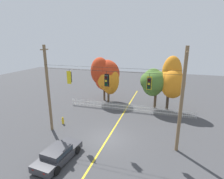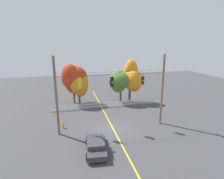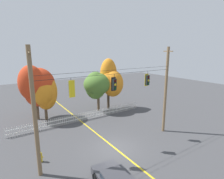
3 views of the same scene
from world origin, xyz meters
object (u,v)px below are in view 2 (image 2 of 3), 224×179
at_px(autumn_maple_mid, 78,83).
at_px(parked_car, 96,145).
at_px(autumn_oak_far_east, 119,81).
at_px(autumn_maple_far_west, 132,78).
at_px(traffic_signal_northbound_secondary, 143,80).
at_px(traffic_signal_southbound_primary, 112,82).
at_px(autumn_maple_near_fence, 74,79).
at_px(fire_hydrant, 63,125).
at_px(traffic_signal_eastbound_side, 80,83).

relative_size(autumn_maple_mid, parked_car, 1.31).
distance_m(autumn_oak_far_east, autumn_maple_far_west, 2.30).
bearing_deg(autumn_maple_far_west, traffic_signal_northbound_secondary, -102.10).
height_order(traffic_signal_southbound_primary, autumn_maple_far_west, autumn_maple_far_west).
bearing_deg(traffic_signal_northbound_secondary, autumn_maple_near_fence, 125.71).
distance_m(autumn_maple_far_west, fire_hydrant, 14.63).
relative_size(traffic_signal_southbound_primary, autumn_maple_near_fence, 0.21).
height_order(autumn_maple_mid, parked_car, autumn_maple_mid).
xyz_separation_m(traffic_signal_eastbound_side, autumn_oak_far_east, (7.21, 9.58, -2.06)).
xyz_separation_m(autumn_maple_near_fence, autumn_maple_far_west, (9.80, -1.31, -0.03)).
relative_size(traffic_signal_southbound_primary, parked_car, 0.33).
distance_m(traffic_signal_southbound_primary, autumn_maple_far_west, 11.23).
relative_size(autumn_maple_near_fence, autumn_maple_far_west, 0.93).
xyz_separation_m(autumn_maple_near_fence, parked_car, (1.39, -15.07, -3.66)).
bearing_deg(autumn_maple_far_west, traffic_signal_eastbound_side, -134.88).
bearing_deg(autumn_oak_far_east, autumn_maple_mid, 171.59).
bearing_deg(traffic_signal_northbound_secondary, traffic_signal_eastbound_side, -179.85).
relative_size(traffic_signal_eastbound_side, fire_hydrant, 1.67).
bearing_deg(traffic_signal_northbound_secondary, parked_car, -146.16).
height_order(traffic_signal_southbound_primary, parked_car, traffic_signal_southbound_primary).
relative_size(autumn_oak_far_east, parked_car, 1.29).
relative_size(traffic_signal_northbound_secondary, autumn_maple_mid, 0.25).
xyz_separation_m(traffic_signal_southbound_primary, autumn_maple_near_fence, (-4.02, 10.80, -1.55)).
bearing_deg(autumn_maple_near_fence, autumn_oak_far_east, -9.32).
height_order(traffic_signal_eastbound_side, autumn_oak_far_east, traffic_signal_eastbound_side).
distance_m(traffic_signal_northbound_secondary, parked_car, 9.27).
bearing_deg(autumn_maple_near_fence, parked_car, -84.73).
height_order(autumn_maple_near_fence, autumn_oak_far_east, autumn_maple_near_fence).
bearing_deg(autumn_maple_near_fence, traffic_signal_southbound_primary, -69.59).
height_order(autumn_oak_far_east, fire_hydrant, autumn_oak_far_east).
height_order(autumn_maple_mid, autumn_maple_far_west, autumn_maple_far_west).
distance_m(autumn_maple_near_fence, parked_car, 15.57).
height_order(autumn_maple_near_fence, parked_car, autumn_maple_near_fence).
bearing_deg(autumn_maple_mid, traffic_signal_northbound_secondary, -55.91).
distance_m(autumn_maple_far_west, parked_car, 16.54).
bearing_deg(fire_hydrant, traffic_signal_southbound_primary, -14.49).
distance_m(traffic_signal_eastbound_side, fire_hydrant, 6.10).
distance_m(traffic_signal_northbound_secondary, autumn_maple_far_west, 9.84).
bearing_deg(fire_hydrant, parked_car, -60.77).
distance_m(traffic_signal_eastbound_side, autumn_oak_far_east, 12.17).
xyz_separation_m(traffic_signal_southbound_primary, autumn_maple_far_west, (5.78, 9.49, -1.57)).
distance_m(autumn_maple_mid, autumn_oak_far_east, 7.02).
bearing_deg(traffic_signal_southbound_primary, autumn_maple_near_fence, 110.41).
bearing_deg(autumn_maple_far_west, fire_hydrant, -145.60).
height_order(autumn_maple_mid, autumn_oak_far_east, autumn_maple_mid).
bearing_deg(traffic_signal_northbound_secondary, autumn_oak_far_east, 91.34).
bearing_deg(autumn_maple_mid, autumn_maple_near_fence, 160.56).
height_order(autumn_maple_mid, fire_hydrant, autumn_maple_mid).
bearing_deg(autumn_maple_far_west, autumn_maple_near_fence, 172.41).
bearing_deg(autumn_oak_far_east, fire_hydrant, -139.41).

